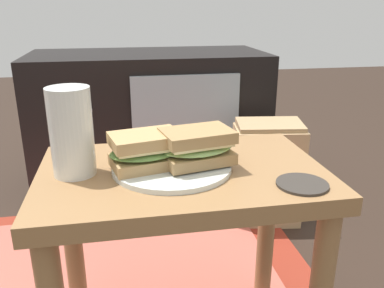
{
  "coord_description": "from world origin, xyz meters",
  "views": [
    {
      "loc": [
        -0.11,
        -0.72,
        0.77
      ],
      "look_at": [
        0.02,
        0.0,
        0.51
      ],
      "focal_mm": 37.46,
      "sensor_mm": 36.0,
      "label": 1
    }
  ],
  "objects": [
    {
      "name": "coaster",
      "position": [
        0.2,
        -0.12,
        0.46
      ],
      "size": [
        0.09,
        0.09,
        0.01
      ],
      "primitive_type": "cylinder",
      "color": "#332D28",
      "rests_on": "side_table"
    },
    {
      "name": "tv_cabinet",
      "position": [
        0.01,
        0.95,
        0.29
      ],
      "size": [
        0.96,
        0.46,
        0.58
      ],
      "color": "black",
      "rests_on": "ground"
    },
    {
      "name": "sandwich_front",
      "position": [
        -0.07,
        -0.0,
        0.5
      ],
      "size": [
        0.16,
        0.13,
        0.07
      ],
      "color": "tan",
      "rests_on": "plate"
    },
    {
      "name": "beer_glass",
      "position": [
        -0.2,
        0.01,
        0.54
      ],
      "size": [
        0.08,
        0.08,
        0.17
      ],
      "color": "silver",
      "rests_on": "side_table"
    },
    {
      "name": "sandwich_back",
      "position": [
        0.03,
        -0.01,
        0.51
      ],
      "size": [
        0.16,
        0.13,
        0.07
      ],
      "color": "#9E7A4C",
      "rests_on": "plate"
    },
    {
      "name": "area_rug",
      "position": [
        -0.2,
        0.31,
        0.0
      ],
      "size": [
        1.26,
        0.82,
        0.01
      ],
      "color": "maroon",
      "rests_on": "ground"
    },
    {
      "name": "plate",
      "position": [
        -0.02,
        -0.0,
        0.47
      ],
      "size": [
        0.23,
        0.23,
        0.01
      ],
      "primitive_type": "cylinder",
      "color": "silver",
      "rests_on": "side_table"
    },
    {
      "name": "side_table",
      "position": [
        0.0,
        0.0,
        0.37
      ],
      "size": [
        0.56,
        0.36,
        0.46
      ],
      "color": "olive",
      "rests_on": "ground"
    },
    {
      "name": "paper_bag",
      "position": [
        0.4,
        0.54,
        0.19
      ],
      "size": [
        0.26,
        0.18,
        0.38
      ],
      "color": "tan",
      "rests_on": "ground"
    }
  ]
}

